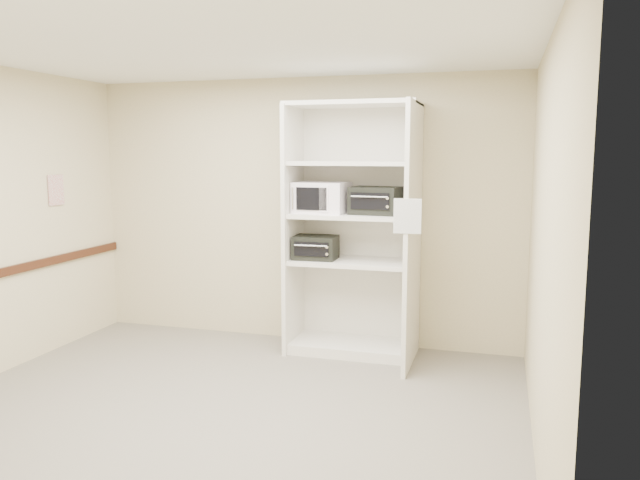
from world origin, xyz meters
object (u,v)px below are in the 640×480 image
(microwave, at_px, (322,198))
(toaster_oven_lower, at_px, (316,247))
(toaster_oven_upper, at_px, (376,201))
(shelving_unit, at_px, (357,238))

(microwave, relative_size, toaster_oven_lower, 1.21)
(microwave, xyz_separation_m, toaster_oven_upper, (0.53, 0.02, -0.02))
(microwave, xyz_separation_m, toaster_oven_lower, (-0.05, -0.03, -0.48))
(toaster_oven_upper, height_order, toaster_oven_lower, toaster_oven_upper)
(toaster_oven_lower, bearing_deg, microwave, 31.47)
(toaster_oven_upper, relative_size, toaster_oven_lower, 1.10)
(shelving_unit, bearing_deg, toaster_oven_upper, 0.76)
(shelving_unit, bearing_deg, toaster_oven_lower, -173.17)
(microwave, distance_m, toaster_oven_lower, 0.49)
(shelving_unit, height_order, microwave, shelving_unit)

